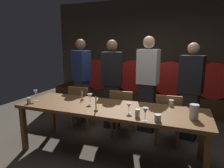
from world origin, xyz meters
TOP-DOWN VIEW (x-y plane):
  - ground_plane at (0.00, 0.00)m, footprint 7.98×7.98m
  - back_wall at (0.00, 2.92)m, footprint 6.14×0.24m
  - barrel_shelf at (0.00, 2.37)m, footprint 5.52×0.90m
  - wine_barrel_far_left at (-1.42, 2.37)m, footprint 0.82×0.82m
  - wine_barrel_center_left at (-0.46, 2.37)m, footprint 0.82×0.82m
  - wine_barrel_center_right at (0.44, 2.37)m, footprint 0.82×0.82m
  - wine_barrel_far_right at (1.38, 2.37)m, footprint 0.82×0.82m
  - dining_table at (-0.24, -0.17)m, footprint 2.77×0.84m
  - chair_left at (-1.10, 0.50)m, footprint 0.41×0.41m
  - chair_center at (-0.23, 0.47)m, footprint 0.42×0.42m
  - chair_right at (0.56, 0.45)m, footprint 0.43×0.43m
  - guest_far_left at (-1.30, 0.91)m, footprint 0.44×0.37m
  - guest_center_left at (-0.56, 0.80)m, footprint 0.41×0.29m
  - guest_center_right at (0.13, 0.88)m, footprint 0.41×0.30m
  - guest_far_right at (0.88, 0.82)m, footprint 0.43×0.34m
  - candle_left at (-0.78, -0.00)m, footprint 0.05×0.05m
  - candle_right at (-0.34, -0.41)m, footprint 0.05×0.05m
  - pitcher at (0.91, -0.25)m, footprint 0.11×0.11m
  - wine_glass_far_left at (-1.47, -0.29)m, footprint 0.06×0.06m
  - wine_glass_center_left at (-0.58, -0.12)m, footprint 0.08×0.08m
  - wine_glass_center_right at (0.10, -0.31)m, footprint 0.08×0.08m
  - wine_glass_far_right at (0.37, -0.53)m, footprint 0.07×0.07m
  - cup_far_left at (-1.47, -0.45)m, footprint 0.06×0.06m
  - cup_center_left at (0.25, -0.43)m, footprint 0.06×0.06m
  - cup_center_right at (0.51, -0.48)m, footprint 0.08×0.08m
  - cup_far_right at (0.62, 0.20)m, footprint 0.07×0.07m

SIDE VIEW (x-z plane):
  - ground_plane at x=0.00m, z-range 0.00..0.00m
  - barrel_shelf at x=0.00m, z-range 0.00..0.47m
  - chair_left at x=-1.10m, z-range 0.05..0.93m
  - chair_center at x=-0.23m, z-range 0.05..0.93m
  - chair_right at x=0.56m, z-range 0.05..0.93m
  - dining_table at x=-0.24m, z-range 0.31..1.08m
  - cup_center_right at x=0.51m, z-range 0.76..0.84m
  - cup_far_left at x=-1.47m, z-range 0.76..0.85m
  - cup_far_right at x=0.62m, z-range 0.76..0.85m
  - candle_left at x=-0.78m, z-range 0.72..0.90m
  - cup_center_left at x=0.25m, z-range 0.76..0.86m
  - candle_right at x=-0.34m, z-range 0.71..0.94m
  - pitcher at x=0.91m, z-range 0.76..0.95m
  - wine_glass_center_right at x=0.10m, z-range 0.79..0.92m
  - guest_far_right at x=0.88m, z-range 0.02..1.72m
  - wine_barrel_far_left at x=-1.42m, z-range 0.47..1.29m
  - wine_barrel_center_left at x=-0.46m, z-range 0.47..1.29m
  - wine_barrel_center_right at x=0.44m, z-range 0.47..1.29m
  - wine_barrel_far_right at x=1.38m, z-range 0.47..1.29m
  - wine_glass_center_left at x=-0.58m, z-range 0.80..0.96m
  - wine_glass_far_right at x=0.37m, z-range 0.80..0.97m
  - wine_glass_far_left at x=-1.47m, z-range 0.80..0.98m
  - guest_center_left at x=-0.56m, z-range 0.03..1.79m
  - guest_far_left at x=-1.30m, z-range 0.03..1.81m
  - guest_center_right at x=0.13m, z-range 0.03..1.85m
  - back_wall at x=0.00m, z-range 0.00..2.92m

